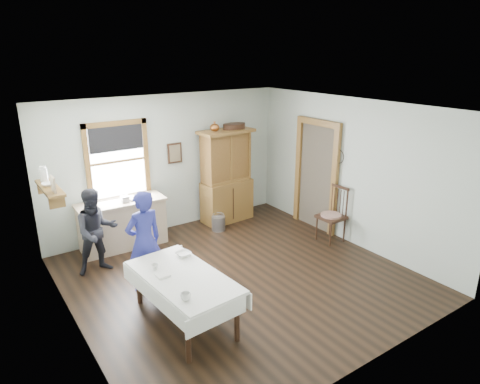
# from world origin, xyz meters

# --- Properties ---
(room) EXTENTS (5.01, 5.01, 2.70)m
(room) POSITION_xyz_m (0.00, 0.00, 1.35)
(room) COLOR black
(room) RESTS_ON ground
(window) EXTENTS (1.18, 0.07, 1.48)m
(window) POSITION_xyz_m (-1.00, 2.47, 1.63)
(window) COLOR white
(window) RESTS_ON room
(doorway) EXTENTS (0.09, 1.14, 2.22)m
(doorway) POSITION_xyz_m (2.46, 0.85, 1.16)
(doorway) COLOR #4B4336
(doorway) RESTS_ON room
(wall_shelf) EXTENTS (0.24, 1.00, 0.44)m
(wall_shelf) POSITION_xyz_m (-2.37, 1.54, 1.57)
(wall_shelf) COLOR brown
(wall_shelf) RESTS_ON room
(framed_picture) EXTENTS (0.30, 0.04, 0.40)m
(framed_picture) POSITION_xyz_m (0.15, 2.46, 1.55)
(framed_picture) COLOR #351C12
(framed_picture) RESTS_ON room
(rug_beater) EXTENTS (0.01, 0.27, 0.27)m
(rug_beater) POSITION_xyz_m (2.45, 0.30, 1.72)
(rug_beater) COLOR black
(rug_beater) RESTS_ON room
(work_counter) EXTENTS (1.58, 0.64, 0.90)m
(work_counter) POSITION_xyz_m (-1.12, 2.15, 0.45)
(work_counter) COLOR tan
(work_counter) RESTS_ON room
(china_hutch) EXTENTS (1.17, 0.61, 1.95)m
(china_hutch) POSITION_xyz_m (1.17, 2.17, 0.97)
(china_hutch) COLOR brown
(china_hutch) RESTS_ON room
(dining_table) EXTENTS (1.04, 1.78, 0.69)m
(dining_table) POSITION_xyz_m (-1.27, -0.54, 0.34)
(dining_table) COLOR white
(dining_table) RESTS_ON room
(spindle_chair) EXTENTS (0.51, 0.51, 1.08)m
(spindle_chair) POSITION_xyz_m (2.22, 0.15, 0.54)
(spindle_chair) COLOR #351C12
(spindle_chair) RESTS_ON room
(pail) EXTENTS (0.29, 0.29, 0.29)m
(pail) POSITION_xyz_m (0.72, 1.80, 0.15)
(pail) COLOR gray
(pail) RESTS_ON room
(wicker_basket) EXTENTS (0.34, 0.25, 0.19)m
(wicker_basket) POSITION_xyz_m (1.10, 2.05, 0.10)
(wicker_basket) COLOR olive
(wicker_basket) RESTS_ON room
(woman_blue) EXTENTS (0.58, 0.42, 1.47)m
(woman_blue) POSITION_xyz_m (-1.36, 0.51, 0.73)
(woman_blue) COLOR navy
(woman_blue) RESTS_ON room
(figure_dark) EXTENTS (0.66, 0.53, 1.32)m
(figure_dark) POSITION_xyz_m (-1.78, 1.48, 0.66)
(figure_dark) COLOR black
(figure_dark) RESTS_ON room
(table_cup_a) EXTENTS (0.16, 0.16, 0.10)m
(table_cup_a) POSITION_xyz_m (-1.51, -1.08, 0.74)
(table_cup_a) COLOR silver
(table_cup_a) RESTS_ON dining_table
(table_cup_b) EXTENTS (0.10, 0.10, 0.08)m
(table_cup_b) POSITION_xyz_m (-1.51, -0.19, 0.73)
(table_cup_b) COLOR silver
(table_cup_b) RESTS_ON dining_table
(table_bowl) EXTENTS (0.26, 0.26, 0.06)m
(table_bowl) POSITION_xyz_m (-1.00, -0.04, 0.72)
(table_bowl) COLOR silver
(table_bowl) RESTS_ON dining_table
(counter_book) EXTENTS (0.24, 0.28, 0.02)m
(counter_book) POSITION_xyz_m (-1.01, 2.14, 0.91)
(counter_book) COLOR #6E6149
(counter_book) RESTS_ON work_counter
(counter_bowl) EXTENTS (0.21, 0.21, 0.06)m
(counter_bowl) POSITION_xyz_m (-1.71, 2.04, 0.93)
(counter_bowl) COLOR silver
(counter_bowl) RESTS_ON work_counter
(shelf_bowl) EXTENTS (0.22, 0.22, 0.05)m
(shelf_bowl) POSITION_xyz_m (-2.37, 1.55, 1.60)
(shelf_bowl) COLOR silver
(shelf_bowl) RESTS_ON wall_shelf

